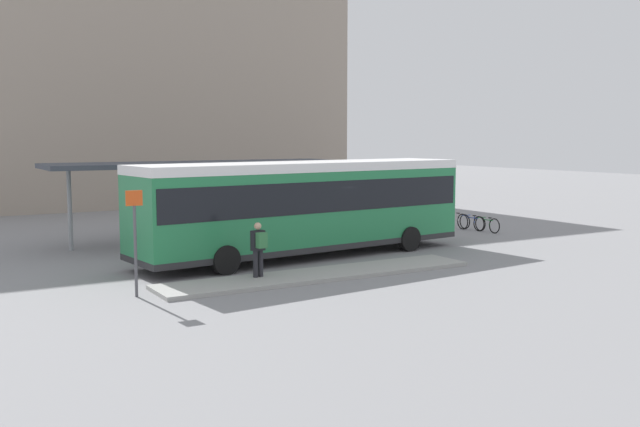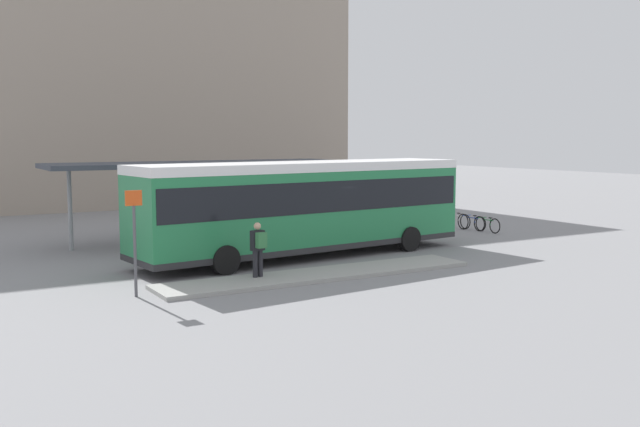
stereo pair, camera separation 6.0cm
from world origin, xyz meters
TOP-DOWN VIEW (x-y plane):
  - ground_plane at (0.00, 0.00)m, footprint 120.00×120.00m
  - curb_island at (-1.35, -3.34)m, footprint 10.10×1.80m
  - city_bus at (0.01, 0.00)m, footprint 12.53×3.82m
  - pedestrian_waiting at (-3.24, -3.03)m, footprint 0.41×0.44m
  - bicycle_green at (10.12, 1.58)m, footprint 0.48×1.56m
  - bicycle_blue at (10.03, 2.47)m, footprint 0.48×1.61m
  - bicycle_white at (9.85, 3.36)m, footprint 0.48×1.71m
  - station_shelter at (-1.66, 5.65)m, footprint 11.98×3.22m
  - potted_planter_near_shelter at (-2.15, 2.86)m, footprint 1.03×1.03m
  - potted_planter_far_side at (1.76, 3.16)m, footprint 0.83×0.83m
  - platform_sign at (-6.89, -3.23)m, footprint 0.44×0.08m
  - station_building at (0.55, 26.80)m, footprint 27.28×14.90m

SIDE VIEW (x-z plane):
  - ground_plane at x=0.00m, z-range 0.00..0.00m
  - curb_island at x=-1.35m, z-range 0.00..0.12m
  - bicycle_green at x=10.12m, z-range 0.00..0.68m
  - bicycle_blue at x=10.03m, z-range 0.00..0.70m
  - bicycle_white at x=9.85m, z-range 0.00..0.74m
  - potted_planter_far_side at x=1.76m, z-range 0.02..1.22m
  - potted_planter_near_shelter at x=-2.15m, z-range 0.02..1.47m
  - pedestrian_waiting at x=-3.24m, z-range 0.24..1.84m
  - platform_sign at x=-6.89m, z-range 0.16..2.96m
  - city_bus at x=0.01m, z-range 0.28..3.59m
  - station_shelter at x=-1.66m, z-range 1.47..4.66m
  - station_building at x=0.55m, z-range 0.00..16.12m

